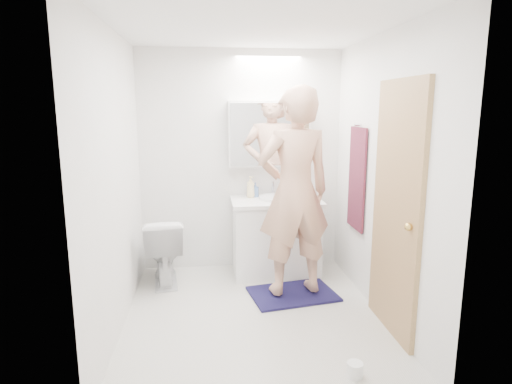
{
  "coord_description": "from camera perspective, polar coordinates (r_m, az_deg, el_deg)",
  "views": [
    {
      "loc": [
        -0.38,
        -3.47,
        1.79
      ],
      "look_at": [
        0.05,
        0.25,
        1.05
      ],
      "focal_mm": 30.32,
      "sensor_mm": 36.0,
      "label": 1
    }
  ],
  "objects": [
    {
      "name": "floor",
      "position": [
        3.92,
        -0.31,
        -15.96
      ],
      "size": [
        2.5,
        2.5,
        0.0
      ],
      "primitive_type": "plane",
      "color": "silver",
      "rests_on": "ground"
    },
    {
      "name": "ceiling",
      "position": [
        3.55,
        -0.36,
        21.08
      ],
      "size": [
        2.5,
        2.5,
        0.0
      ],
      "primitive_type": "plane",
      "rotation": [
        3.14,
        0.0,
        0.0
      ],
      "color": "white",
      "rests_on": "floor"
    },
    {
      "name": "wall_back",
      "position": [
        4.77,
        -1.99,
        4.06
      ],
      "size": [
        2.5,
        0.0,
        2.5
      ],
      "primitive_type": "plane",
      "rotation": [
        1.57,
        0.0,
        0.0
      ],
      "color": "white",
      "rests_on": "floor"
    },
    {
      "name": "wall_front",
      "position": [
        2.33,
        3.06,
        -3.49
      ],
      "size": [
        2.5,
        0.0,
        2.5
      ],
      "primitive_type": "plane",
      "rotation": [
        -1.57,
        0.0,
        0.0
      ],
      "color": "white",
      "rests_on": "floor"
    },
    {
      "name": "wall_left",
      "position": [
        3.59,
        -18.05,
        1.17
      ],
      "size": [
        0.0,
        2.5,
        2.5
      ],
      "primitive_type": "plane",
      "rotation": [
        1.57,
        0.0,
        1.57
      ],
      "color": "white",
      "rests_on": "floor"
    },
    {
      "name": "wall_right",
      "position": [
        3.82,
        16.3,
        1.84
      ],
      "size": [
        0.0,
        2.5,
        2.5
      ],
      "primitive_type": "plane",
      "rotation": [
        1.57,
        0.0,
        -1.57
      ],
      "color": "white",
      "rests_on": "floor"
    },
    {
      "name": "vanity_cabinet",
      "position": [
        4.71,
        2.63,
        -6.14
      ],
      "size": [
        0.9,
        0.55,
        0.78
      ],
      "primitive_type": "cube",
      "color": "white",
      "rests_on": "floor"
    },
    {
      "name": "countertop",
      "position": [
        4.6,
        2.67,
        -1.26
      ],
      "size": [
        0.95,
        0.58,
        0.04
      ],
      "primitive_type": "cube",
      "color": "white",
      "rests_on": "vanity_cabinet"
    },
    {
      "name": "sink_basin",
      "position": [
        4.63,
        2.61,
        -0.76
      ],
      "size": [
        0.36,
        0.36,
        0.03
      ],
      "primitive_type": "cylinder",
      "color": "white",
      "rests_on": "countertop"
    },
    {
      "name": "faucet",
      "position": [
        4.8,
        2.26,
        0.47
      ],
      "size": [
        0.02,
        0.02,
        0.16
      ],
      "primitive_type": "cylinder",
      "color": "#B6B5BA",
      "rests_on": "countertop"
    },
    {
      "name": "medicine_cabinet",
      "position": [
        4.71,
        1.73,
        7.63
      ],
      "size": [
        0.88,
        0.14,
        0.7
      ],
      "primitive_type": "cube",
      "color": "white",
      "rests_on": "wall_back"
    },
    {
      "name": "mirror_panel",
      "position": [
        4.63,
        1.87,
        7.57
      ],
      "size": [
        0.84,
        0.01,
        0.66
      ],
      "primitive_type": "cube",
      "color": "silver",
      "rests_on": "medicine_cabinet"
    },
    {
      "name": "toilet",
      "position": [
        4.58,
        -12.07,
        -7.46
      ],
      "size": [
        0.46,
        0.72,
        0.69
      ],
      "primitive_type": "imported",
      "rotation": [
        0.0,
        0.0,
        3.25
      ],
      "color": "white",
      "rests_on": "floor"
    },
    {
      "name": "bath_rug",
      "position": [
        4.31,
        4.86,
        -13.25
      ],
      "size": [
        0.88,
        0.68,
        0.02
      ],
      "primitive_type": "cube",
      "rotation": [
        0.0,
        0.0,
        0.17
      ],
      "color": "#181542",
      "rests_on": "floor"
    },
    {
      "name": "person",
      "position": [
        4.0,
        5.1,
        -0.05
      ],
      "size": [
        0.77,
        0.58,
        1.93
      ],
      "primitive_type": "imported",
      "rotation": [
        0.0,
        0.0,
        3.31
      ],
      "color": "tan",
      "rests_on": "bath_rug"
    },
    {
      "name": "door",
      "position": [
        3.54,
        18.01,
        -2.29
      ],
      "size": [
        0.04,
        0.8,
        2.0
      ],
      "primitive_type": "cube",
      "color": "tan",
      "rests_on": "wall_right"
    },
    {
      "name": "door_knob",
      "position": [
        3.27,
        19.49,
        -4.36
      ],
      "size": [
        0.06,
        0.06,
        0.06
      ],
      "primitive_type": "sphere",
      "color": "gold",
      "rests_on": "door"
    },
    {
      "name": "towel",
      "position": [
        4.33,
        13.16,
        1.71
      ],
      "size": [
        0.02,
        0.42,
        1.0
      ],
      "primitive_type": "cube",
      "color": "#1C133D",
      "rests_on": "wall_right"
    },
    {
      "name": "towel_hook",
      "position": [
        4.28,
        13.3,
        8.6
      ],
      "size": [
        0.07,
        0.02,
        0.02
      ],
      "primitive_type": "cylinder",
      "rotation": [
        0.0,
        1.57,
        0.0
      ],
      "color": "silver",
      "rests_on": "wall_right"
    },
    {
      "name": "soap_bottle_a",
      "position": [
        4.69,
        -0.72,
        0.68
      ],
      "size": [
        0.13,
        0.13,
        0.23
      ],
      "primitive_type": "imported",
      "rotation": [
        0.0,
        0.0,
        0.77
      ],
      "color": "beige",
      "rests_on": "countertop"
    },
    {
      "name": "soap_bottle_b",
      "position": [
        4.73,
        -0.09,
        0.31
      ],
      "size": [
        0.08,
        0.09,
        0.16
      ],
      "primitive_type": "imported",
      "rotation": [
        0.0,
        0.0,
        -0.22
      ],
      "color": "#5275B0",
      "rests_on": "countertop"
    },
    {
      "name": "toothbrush_cup",
      "position": [
        4.77,
        4.27,
        0.01
      ],
      "size": [
        0.12,
        0.12,
        0.1
      ],
      "primitive_type": "imported",
      "rotation": [
        0.0,
        0.0,
        0.15
      ],
      "color": "#3A50AF",
      "rests_on": "countertop"
    },
    {
      "name": "toilet_paper_roll",
      "position": [
        3.22,
        12.9,
        -21.88
      ],
      "size": [
        0.11,
        0.11,
        0.1
      ],
      "primitive_type": "cylinder",
      "color": "white",
      "rests_on": "floor"
    }
  ]
}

